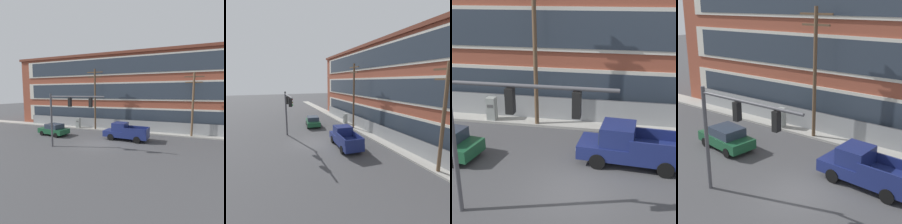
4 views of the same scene
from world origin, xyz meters
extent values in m
plane|color=#424244|center=(0.00, 0.00, 0.00)|extent=(160.00, 160.00, 0.00)
cube|color=#9E9B93|center=(0.00, 7.77, 0.08)|extent=(80.00, 1.83, 0.16)
cube|color=gray|center=(0.38, 8.06, 0.83)|extent=(34.08, 0.04, 1.67)
cylinder|color=#4C4C51|center=(-16.66, 8.06, 0.83)|extent=(0.06, 0.06, 1.67)
cylinder|color=#4C4C51|center=(0.38, 8.06, 1.67)|extent=(34.08, 0.05, 0.05)
cylinder|color=#4C4C51|center=(-4.12, -2.21, 2.80)|extent=(0.20, 0.20, 5.61)
cylinder|color=#4C4C51|center=(-1.12, -2.21, 5.31)|extent=(5.99, 0.14, 0.14)
cube|color=black|center=(-1.81, -2.21, 4.76)|extent=(0.28, 0.32, 0.90)
cylinder|color=#4B0807|center=(-1.81, -2.03, 5.04)|extent=(0.04, 0.18, 0.18)
cylinder|color=gold|center=(-1.81, -2.03, 4.76)|extent=(0.04, 0.18, 0.18)
cylinder|color=#0A4011|center=(-1.81, -2.03, 4.48)|extent=(0.04, 0.18, 0.18)
cube|color=black|center=(0.49, -2.21, 4.76)|extent=(0.28, 0.32, 0.90)
cylinder|color=#4B0807|center=(0.49, -2.03, 5.04)|extent=(0.04, 0.18, 0.18)
cylinder|color=#503E08|center=(0.49, -2.03, 4.76)|extent=(0.04, 0.18, 0.18)
cylinder|color=green|center=(0.49, -2.03, 4.48)|extent=(0.04, 0.18, 0.18)
cube|color=navy|center=(2.54, 2.98, 0.75)|extent=(5.51, 2.31, 0.70)
cube|color=navy|center=(1.78, 3.03, 1.59)|extent=(1.74, 1.88, 0.99)
cube|color=#283342|center=(0.96, 3.09, 1.59)|extent=(0.17, 1.58, 0.74)
cube|color=navy|center=(3.68, 1.99, 1.38)|extent=(2.69, 0.31, 0.56)
cube|color=navy|center=(3.81, 3.79, 1.38)|extent=(2.69, 0.31, 0.56)
cylinder|color=black|center=(0.86, 2.22, 0.40)|extent=(0.82, 0.32, 0.80)
cylinder|color=black|center=(0.99, 3.98, 0.40)|extent=(0.82, 0.32, 0.80)
cylinder|color=black|center=(4.08, 1.98, 0.40)|extent=(0.82, 0.32, 0.80)
cylinder|color=black|center=(4.21, 3.74, 0.40)|extent=(0.82, 0.32, 0.80)
cube|color=white|center=(-0.22, 2.50, 0.85)|extent=(0.08, 0.24, 0.16)
cube|color=white|center=(-0.12, 3.85, 0.85)|extent=(0.08, 0.24, 0.16)
cube|color=#194C2D|center=(-7.29, 2.00, 0.64)|extent=(4.33, 2.45, 0.64)
cube|color=#283342|center=(-7.13, 1.98, 1.26)|extent=(2.27, 1.93, 0.60)
cylinder|color=black|center=(-8.67, 1.32, 0.32)|extent=(0.66, 0.29, 0.64)
cylinder|color=black|center=(-8.42, 3.05, 0.32)|extent=(0.66, 0.29, 0.64)
cylinder|color=black|center=(-6.16, 0.95, 0.32)|extent=(0.66, 0.29, 0.64)
cylinder|color=black|center=(-5.90, 2.68, 0.32)|extent=(0.66, 0.29, 0.64)
cylinder|color=brown|center=(-3.52, 7.09, 4.64)|extent=(0.26, 0.26, 9.28)
cube|color=brown|center=(-3.52, 7.09, 8.78)|extent=(2.53, 0.14, 0.14)
cube|color=brown|center=(-3.52, 7.09, 8.08)|extent=(2.15, 0.14, 0.14)
cube|color=#939993|center=(-6.62, 7.22, 0.84)|extent=(0.58, 0.55, 1.68)
cube|color=#515151|center=(-6.62, 6.94, 1.18)|extent=(0.41, 0.02, 0.20)
camera|label=1|loc=(8.09, -17.03, 5.60)|focal=28.00mm
camera|label=2|loc=(18.55, -4.43, 6.86)|focal=28.00mm
camera|label=3|loc=(2.12, -12.79, 8.37)|focal=55.00mm
camera|label=4|loc=(9.02, -12.80, 9.54)|focal=55.00mm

